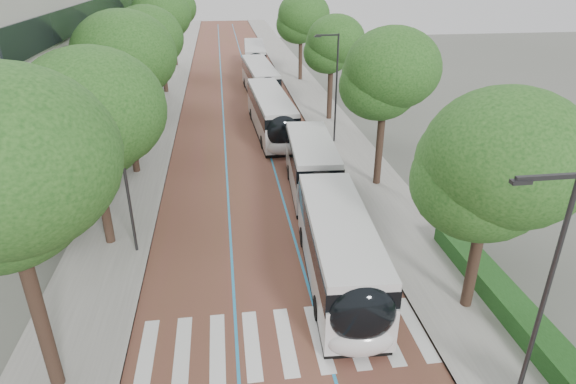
# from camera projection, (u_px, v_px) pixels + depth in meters

# --- Properties ---
(ground) EXTENTS (160.00, 160.00, 0.00)m
(ground) POSITION_uv_depth(u_px,v_px,m) (284.00, 362.00, 16.82)
(ground) COLOR #51544C
(ground) RESTS_ON ground
(road) EXTENTS (11.00, 140.00, 0.02)m
(road) POSITION_uv_depth(u_px,v_px,m) (237.00, 90.00, 52.56)
(road) COLOR brown
(road) RESTS_ON ground
(sidewalk_left) EXTENTS (4.00, 140.00, 0.12)m
(sidewalk_left) POSITION_uv_depth(u_px,v_px,m) (167.00, 92.00, 51.61)
(sidewalk_left) COLOR gray
(sidewalk_left) RESTS_ON ground
(sidewalk_right) EXTENTS (4.00, 140.00, 0.12)m
(sidewalk_right) POSITION_uv_depth(u_px,v_px,m) (304.00, 87.00, 53.46)
(sidewalk_right) COLOR gray
(sidewalk_right) RESTS_ON ground
(kerb_left) EXTENTS (0.20, 140.00, 0.14)m
(kerb_left) POSITION_uv_depth(u_px,v_px,m) (184.00, 91.00, 51.84)
(kerb_left) COLOR gray
(kerb_left) RESTS_ON ground
(kerb_right) EXTENTS (0.20, 140.00, 0.14)m
(kerb_right) POSITION_uv_depth(u_px,v_px,m) (287.00, 88.00, 53.23)
(kerb_right) COLOR gray
(kerb_right) RESTS_ON ground
(zebra_crossing) EXTENTS (10.55, 3.60, 0.01)m
(zebra_crossing) POSITION_uv_depth(u_px,v_px,m) (286.00, 341.00, 17.73)
(zebra_crossing) COLOR silver
(zebra_crossing) RESTS_ON ground
(lane_line_left) EXTENTS (0.12, 126.00, 0.01)m
(lane_line_left) POSITION_uv_depth(u_px,v_px,m) (222.00, 91.00, 52.35)
(lane_line_left) COLOR #2584B9
(lane_line_left) RESTS_ON road
(lane_line_right) EXTENTS (0.12, 126.00, 0.01)m
(lane_line_right) POSITION_uv_depth(u_px,v_px,m) (251.00, 90.00, 52.75)
(lane_line_right) COLOR #2584B9
(lane_line_right) RESTS_ON road
(hedge) EXTENTS (1.20, 14.00, 0.80)m
(hedge) POSITION_uv_depth(u_px,v_px,m) (528.00, 326.00, 17.72)
(hedge) COLOR #173C15
(hedge) RESTS_ON sidewalk_right
(streetlight_near) EXTENTS (1.82, 0.20, 8.00)m
(streetlight_near) POSITION_uv_depth(u_px,v_px,m) (542.00, 285.00, 12.88)
(streetlight_near) COLOR #29292C
(streetlight_near) RESTS_ON sidewalk_right
(streetlight_far) EXTENTS (1.82, 0.20, 8.00)m
(streetlight_far) POSITION_uv_depth(u_px,v_px,m) (334.00, 80.00, 35.22)
(streetlight_far) COLOR #29292C
(streetlight_far) RESTS_ON sidewalk_right
(lamp_post_left) EXTENTS (0.14, 0.14, 8.00)m
(lamp_post_left) POSITION_uv_depth(u_px,v_px,m) (125.00, 174.00, 21.43)
(lamp_post_left) COLOR #29292C
(lamp_post_left) RESTS_ON sidewalk_left
(trees_left) EXTENTS (6.37, 60.92, 9.96)m
(trees_left) POSITION_uv_depth(u_px,v_px,m) (137.00, 50.00, 34.91)
(trees_left) COLOR black
(trees_left) RESTS_ON ground
(trees_right) EXTENTS (5.84, 47.81, 9.24)m
(trees_right) POSITION_uv_depth(u_px,v_px,m) (350.00, 58.00, 34.54)
(trees_right) COLOR black
(trees_right) RESTS_ON ground
(lead_bus) EXTENTS (3.60, 18.51, 3.20)m
(lead_bus) POSITION_uv_depth(u_px,v_px,m) (325.00, 209.00, 23.76)
(lead_bus) COLOR black
(lead_bus) RESTS_ON ground
(bus_queued_0) EXTENTS (3.00, 12.49, 3.20)m
(bus_queued_0) POSITION_uv_depth(u_px,v_px,m) (272.00, 115.00, 38.42)
(bus_queued_0) COLOR silver
(bus_queued_0) RESTS_ON ground
(bus_queued_1) EXTENTS (3.11, 12.50, 3.20)m
(bus_queued_1) POSITION_uv_depth(u_px,v_px,m) (260.00, 81.00, 49.56)
(bus_queued_1) COLOR silver
(bus_queued_1) RESTS_ON ground
(bus_queued_2) EXTENTS (3.12, 12.51, 3.20)m
(bus_queued_2) POSITION_uv_depth(u_px,v_px,m) (255.00, 58.00, 61.40)
(bus_queued_2) COLOR silver
(bus_queued_2) RESTS_ON ground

